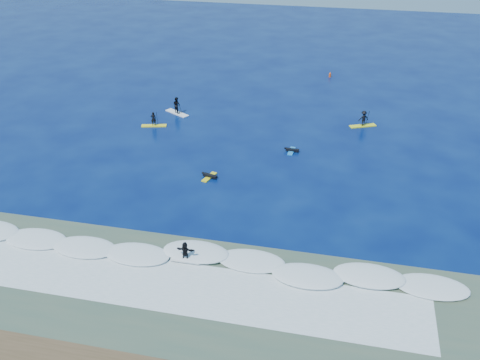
% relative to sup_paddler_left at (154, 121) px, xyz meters
% --- Properties ---
extents(ground, '(160.00, 160.00, 0.00)m').
position_rel_sup_paddler_left_xyz_m(ground, '(10.08, -11.62, -0.59)').
color(ground, '#031048').
rests_on(ground, ground).
extents(shallow_water, '(90.00, 13.00, 0.01)m').
position_rel_sup_paddler_left_xyz_m(shallow_water, '(10.08, -25.62, -0.58)').
color(shallow_water, '#3D5444').
rests_on(shallow_water, ground).
extents(breaking_wave, '(40.00, 6.00, 0.30)m').
position_rel_sup_paddler_left_xyz_m(breaking_wave, '(10.08, -21.62, -0.59)').
color(breaking_wave, white).
rests_on(breaking_wave, ground).
extents(whitewater, '(34.00, 5.00, 0.02)m').
position_rel_sup_paddler_left_xyz_m(whitewater, '(10.08, -24.62, -0.59)').
color(whitewater, silver).
rests_on(whitewater, ground).
extents(sup_paddler_left, '(2.77, 1.34, 1.88)m').
position_rel_sup_paddler_left_xyz_m(sup_paddler_left, '(0.00, 0.00, 0.00)').
color(sup_paddler_left, yellow).
rests_on(sup_paddler_left, ground).
extents(sup_paddler_center, '(3.19, 2.33, 2.27)m').
position_rel_sup_paddler_left_xyz_m(sup_paddler_center, '(1.29, 4.03, 0.26)').
color(sup_paddler_center, white).
rests_on(sup_paddler_center, ground).
extents(sup_paddler_right, '(2.95, 1.89, 2.04)m').
position_rel_sup_paddler_left_xyz_m(sup_paddler_right, '(22.12, 4.92, 0.21)').
color(sup_paddler_right, yellow).
rests_on(sup_paddler_right, ground).
extents(prone_paddler_near, '(1.53, 2.00, 0.40)m').
position_rel_sup_paddler_left_xyz_m(prone_paddler_near, '(8.98, -9.89, -0.45)').
color(prone_paddler_near, yellow).
rests_on(prone_paddler_near, ground).
extents(prone_paddler_far, '(1.48, 1.88, 0.39)m').
position_rel_sup_paddler_left_xyz_m(prone_paddler_far, '(15.43, -3.02, -0.46)').
color(prone_paddler_far, blue).
rests_on(prone_paddler_far, ground).
extents(wave_surfer, '(2.09, 0.57, 1.51)m').
position_rel_sup_paddler_left_xyz_m(wave_surfer, '(10.64, -22.04, 0.26)').
color(wave_surfer, white).
rests_on(wave_surfer, breaking_wave).
extents(marker_buoy, '(0.32, 0.32, 0.76)m').
position_rel_sup_paddler_left_xyz_m(marker_buoy, '(17.38, 21.09, -0.26)').
color(marker_buoy, '#E14914').
rests_on(marker_buoy, ground).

